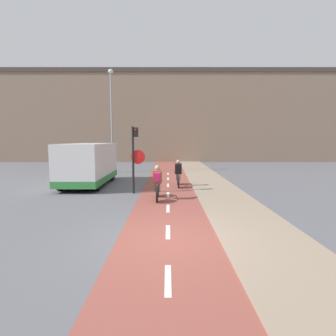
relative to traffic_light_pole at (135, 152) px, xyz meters
name	(u,v)px	position (x,y,z in m)	size (l,w,h in m)	color
ground_plane	(168,239)	(1.58, -5.88, -1.98)	(120.00, 120.00, 0.00)	#5B5B60
bike_lane	(168,239)	(1.58, -5.88, -1.97)	(2.62, 60.00, 0.02)	brown
sidewalk_strip	(265,238)	(4.09, -5.88, -1.95)	(2.40, 60.00, 0.05)	gray
building_row_background	(168,117)	(1.58, 20.53, 3.38)	(60.00, 5.20, 10.68)	#89705B
traffic_light_pole	(135,152)	(0.00, 0.00, 0.00)	(0.67, 0.25, 3.19)	black
street_lamp_far	(112,111)	(-2.79, 8.17, 2.78)	(0.36, 0.36, 7.93)	gray
cyclist_near	(157,183)	(1.13, -1.39, -1.26)	(0.46, 1.77, 1.50)	black
cyclist_far	(178,175)	(2.14, 1.81, -1.31)	(0.46, 1.72, 1.48)	black
van	(89,165)	(-2.91, 2.33, -0.81)	(2.16, 5.19, 2.36)	silver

